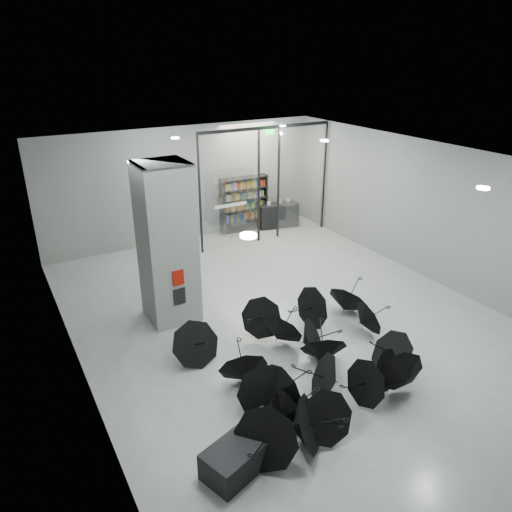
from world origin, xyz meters
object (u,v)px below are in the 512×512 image
bookshelf (244,204)px  shop_counter (278,215)px  column (167,244)px  bench (246,450)px  umbrella_cluster (310,367)px

bookshelf → shop_counter: size_ratio=1.34×
column → bookshelf: (4.70, 4.75, -0.98)m
column → shop_counter: 7.61m
bench → shop_counter: 11.66m
shop_counter → umbrella_cluster: (-4.44, -8.33, -0.14)m
bench → umbrella_cluster: (2.20, 1.26, 0.07)m
column → umbrella_cluster: 4.52m
column → umbrella_cluster: (1.55, -3.90, -1.68)m
shop_counter → bookshelf: bearing=177.6°
bookshelf → shop_counter: bookshelf is taller
shop_counter → column: bearing=-132.0°
shop_counter → umbrella_cluster: size_ratio=0.27×
bench → bookshelf: bookshelf is taller
column → umbrella_cluster: size_ratio=0.71×
column → bookshelf: size_ratio=1.97×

